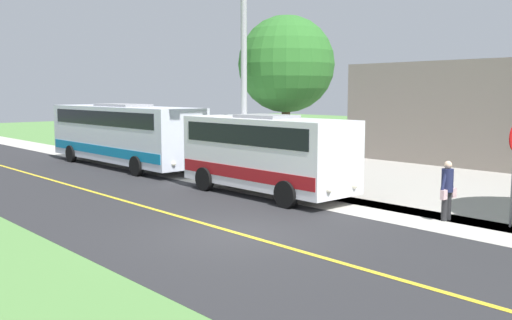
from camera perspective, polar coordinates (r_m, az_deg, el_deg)
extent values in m
plane|color=#548442|center=(15.19, -2.08, -7.35)|extent=(120.00, 120.00, 0.00)
cube|color=#28282B|center=(15.19, -2.08, -7.34)|extent=(8.00, 100.00, 0.01)
cube|color=#B2ADA3|center=(18.87, 10.15, -4.63)|extent=(2.40, 100.00, 0.01)
cube|color=gold|center=(15.19, -2.08, -7.32)|extent=(0.16, 100.00, 0.00)
cube|color=white|center=(20.47, 1.03, 0.83)|extent=(2.32, 7.02, 2.45)
cube|color=maroon|center=(20.56, 1.03, -1.04)|extent=(2.36, 6.88, 0.44)
cube|color=black|center=(20.41, 1.04, 2.71)|extent=(2.36, 6.32, 0.70)
cube|color=gray|center=(20.38, 1.04, 4.42)|extent=(1.39, 2.11, 0.12)
cylinder|color=black|center=(19.97, 7.74, -2.64)|extent=(0.25, 0.90, 0.90)
cylinder|color=black|center=(18.29, 3.04, -3.47)|extent=(0.25, 0.90, 0.90)
cylinder|color=black|center=(22.99, -0.57, -1.33)|extent=(0.25, 0.90, 0.90)
cylinder|color=black|center=(21.54, -5.19, -1.92)|extent=(0.25, 0.90, 0.90)
sphere|color=#F2EACC|center=(18.69, 9.89, -2.56)|extent=(0.20, 0.20, 0.20)
sphere|color=#F2EACC|center=(17.72, 7.34, -3.04)|extent=(0.20, 0.20, 0.20)
cube|color=silver|center=(29.16, -13.22, 2.67)|extent=(2.53, 10.96, 2.66)
cube|color=#0C72A5|center=(29.22, -13.18, 1.14)|extent=(2.57, 10.74, 0.44)
cube|color=black|center=(29.11, -13.26, 4.20)|extent=(2.57, 9.86, 0.70)
cube|color=gray|center=(29.09, -13.29, 5.40)|extent=(1.52, 3.29, 0.12)
cylinder|color=black|center=(27.06, -7.32, -0.14)|extent=(0.25, 0.90, 0.90)
cylinder|color=black|center=(25.72, -11.95, -0.60)|extent=(0.25, 0.90, 0.90)
cylinder|color=black|center=(32.84, -14.09, 0.94)|extent=(0.25, 0.90, 0.90)
cylinder|color=black|center=(31.74, -18.12, 0.60)|extent=(0.25, 0.90, 0.90)
sphere|color=#F2EACC|center=(25.00, -5.65, -0.12)|extent=(0.20, 0.20, 0.20)
sphere|color=#F2EACC|center=(24.21, -8.30, -0.39)|extent=(0.20, 0.20, 0.20)
cylinder|color=#262628|center=(17.52, 18.79, -4.37)|extent=(0.18, 0.18, 0.85)
cylinder|color=#262628|center=(17.35, 18.47, -4.47)|extent=(0.18, 0.18, 0.85)
cylinder|color=#1E2347|center=(17.31, 18.73, -1.95)|extent=(0.34, 0.34, 0.67)
sphere|color=beige|center=(17.25, 18.78, -0.47)|extent=(0.23, 0.23, 0.23)
cylinder|color=#1E2347|center=(17.46, 19.02, -1.77)|extent=(0.28, 0.10, 0.61)
cube|color=beige|center=(17.57, 19.24, -3.12)|extent=(0.20, 0.12, 0.28)
cylinder|color=#1E2347|center=(17.15, 18.43, -1.90)|extent=(0.28, 0.10, 0.61)
cube|color=beige|center=(17.12, 18.40, -3.35)|extent=(0.20, 0.12, 0.28)
cylinder|color=slate|center=(17.13, 24.41, -2.58)|extent=(0.07, 0.07, 2.20)
cylinder|color=#9E9EA3|center=(22.10, -1.23, 7.59)|extent=(0.24, 0.24, 8.02)
cylinder|color=brown|center=(23.89, 3.02, 1.96)|extent=(0.36, 0.36, 3.37)
sphere|color=#2D6B28|center=(23.83, 3.07, 9.62)|extent=(4.01, 4.01, 4.01)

